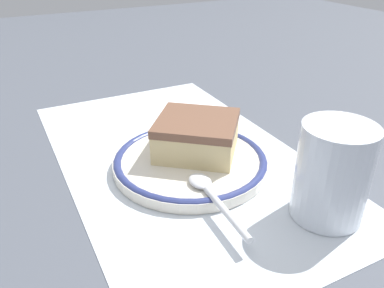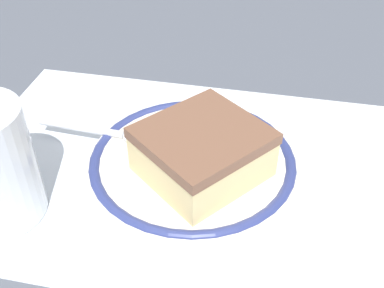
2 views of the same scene
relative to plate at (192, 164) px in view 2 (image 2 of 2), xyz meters
name	(u,v)px [view 2 (image 2 of 2)]	position (x,y,z in m)	size (l,w,h in m)	color
ground_plane	(224,175)	(-0.03, 0.00, -0.01)	(2.40, 2.40, 0.00)	#4C515B
placemat	(224,174)	(-0.03, 0.00, -0.01)	(0.52, 0.30, 0.00)	silver
plate	(192,164)	(0.00, 0.00, 0.00)	(0.20, 0.20, 0.02)	silver
cake_slice	(202,152)	(-0.01, 0.01, 0.03)	(0.14, 0.14, 0.05)	beige
spoon	(114,133)	(0.08, -0.02, 0.01)	(0.13, 0.03, 0.01)	silver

